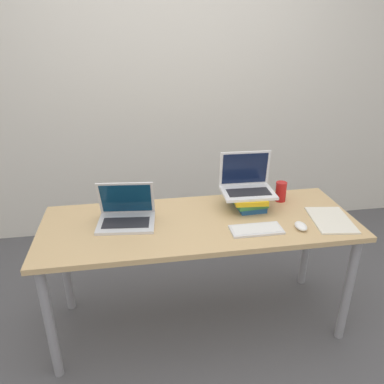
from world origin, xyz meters
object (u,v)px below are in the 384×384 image
(notepad, at_px, (331,220))
(soda_can, at_px, (281,192))
(book_stack, at_px, (248,199))
(wireless_keyboard, at_px, (256,230))
(mouse, at_px, (301,226))
(laptop_left, at_px, (126,215))
(laptop_on_books, at_px, (247,184))

(notepad, distance_m, soda_can, 0.35)
(book_stack, xyz_separation_m, wireless_keyboard, (-0.04, -0.28, -0.04))
(wireless_keyboard, relative_size, mouse, 2.91)
(laptop_left, relative_size, soda_can, 2.70)
(wireless_keyboard, height_order, soda_can, soda_can)
(book_stack, xyz_separation_m, notepad, (0.41, -0.25, -0.04))
(wireless_keyboard, distance_m, notepad, 0.45)
(laptop_left, height_order, laptop_on_books, laptop_on_books)
(laptop_left, height_order, mouse, laptop_left)
(wireless_keyboard, bearing_deg, mouse, -4.50)
(wireless_keyboard, bearing_deg, laptop_on_books, 83.74)
(book_stack, relative_size, wireless_keyboard, 0.98)
(laptop_left, distance_m, notepad, 1.14)
(laptop_on_books, bearing_deg, mouse, -57.20)
(laptop_on_books, xyz_separation_m, soda_can, (0.23, 0.03, -0.08))
(mouse, distance_m, soda_can, 0.36)
(laptop_on_books, bearing_deg, wireless_keyboard, -96.26)
(notepad, relative_size, soda_can, 2.74)
(book_stack, xyz_separation_m, soda_can, (0.23, 0.05, 0.01))
(book_stack, distance_m, soda_can, 0.23)
(book_stack, relative_size, laptop_on_books, 0.88)
(laptop_left, relative_size, notepad, 0.99)
(book_stack, bearing_deg, wireless_keyboard, -97.52)
(mouse, relative_size, notepad, 0.29)
(laptop_left, relative_size, mouse, 3.46)
(mouse, bearing_deg, laptop_left, 166.12)
(mouse, distance_m, notepad, 0.21)
(mouse, xyz_separation_m, notepad, (0.21, 0.06, -0.01))
(book_stack, distance_m, wireless_keyboard, 0.29)
(laptop_on_books, distance_m, mouse, 0.40)
(book_stack, bearing_deg, mouse, -56.05)
(wireless_keyboard, height_order, mouse, mouse)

